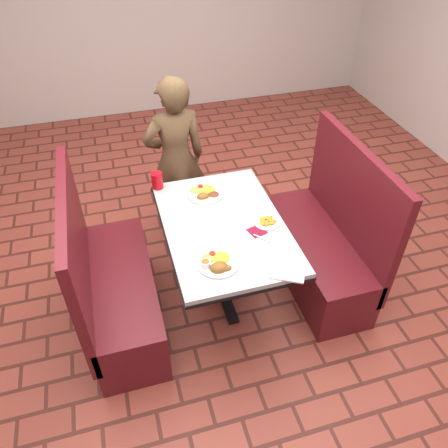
% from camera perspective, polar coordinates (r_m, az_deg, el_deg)
% --- Properties ---
extents(room, '(7.00, 7.04, 2.82)m').
position_cam_1_polar(room, '(2.39, 0.00, 21.88)').
color(room, brown).
rests_on(room, ground).
extents(dining_table, '(0.81, 1.21, 0.75)m').
position_cam_1_polar(dining_table, '(3.03, 0.00, -1.39)').
color(dining_table, '#B1B3B6').
rests_on(dining_table, ground).
extents(booth_bench_left, '(0.47, 1.20, 1.17)m').
position_cam_1_polar(booth_bench_left, '(3.19, -14.05, -8.37)').
color(booth_bench_left, '#5C151C').
rests_on(booth_bench_left, ground).
extents(booth_bench_right, '(0.47, 1.20, 1.17)m').
position_cam_1_polar(booth_bench_right, '(3.49, 12.69, -2.95)').
color(booth_bench_right, '#5C151C').
rests_on(booth_bench_right, ground).
extents(diner_person, '(0.56, 0.40, 1.44)m').
position_cam_1_polar(diner_person, '(3.71, -6.34, 8.32)').
color(diner_person, brown).
rests_on(diner_person, ground).
extents(near_dinner_plate, '(0.26, 0.26, 0.08)m').
position_cam_1_polar(near_dinner_plate, '(2.66, -0.85, -4.89)').
color(near_dinner_plate, white).
rests_on(near_dinner_plate, dining_table).
extents(far_dinner_plate, '(0.27, 0.27, 0.07)m').
position_cam_1_polar(far_dinner_plate, '(3.22, -2.50, 4.26)').
color(far_dinner_plate, white).
rests_on(far_dinner_plate, dining_table).
extents(plantain_plate, '(0.18, 0.18, 0.03)m').
position_cam_1_polar(plantain_plate, '(2.98, 5.62, 0.32)').
color(plantain_plate, white).
rests_on(plantain_plate, dining_table).
extents(maroon_napkin, '(0.13, 0.13, 0.00)m').
position_cam_1_polar(maroon_napkin, '(2.91, 4.34, -0.95)').
color(maroon_napkin, maroon).
rests_on(maroon_napkin, dining_table).
extents(spoon_utensil, '(0.09, 0.11, 0.00)m').
position_cam_1_polar(spoon_utensil, '(2.86, 5.02, -1.88)').
color(spoon_utensil, silver).
rests_on(spoon_utensil, dining_table).
extents(red_tumbler, '(0.09, 0.09, 0.13)m').
position_cam_1_polar(red_tumbler, '(3.31, -8.73, 5.66)').
color(red_tumbler, red).
rests_on(red_tumbler, dining_table).
extents(paper_napkin, '(0.25, 0.23, 0.01)m').
position_cam_1_polar(paper_napkin, '(2.66, 8.32, -6.19)').
color(paper_napkin, white).
rests_on(paper_napkin, dining_table).
extents(knife_utensil, '(0.02, 0.15, 0.00)m').
position_cam_1_polar(knife_utensil, '(2.72, 1.12, -4.12)').
color(knife_utensil, silver).
rests_on(knife_utensil, dining_table).
extents(fork_utensil, '(0.03, 0.15, 0.00)m').
position_cam_1_polar(fork_utensil, '(2.69, 0.47, -4.75)').
color(fork_utensil, silver).
rests_on(fork_utensil, dining_table).
extents(lettuce_shreds, '(0.28, 0.32, 0.00)m').
position_cam_1_polar(lettuce_shreds, '(3.02, 0.41, 0.85)').
color(lettuce_shreds, '#93BD4B').
rests_on(lettuce_shreds, dining_table).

